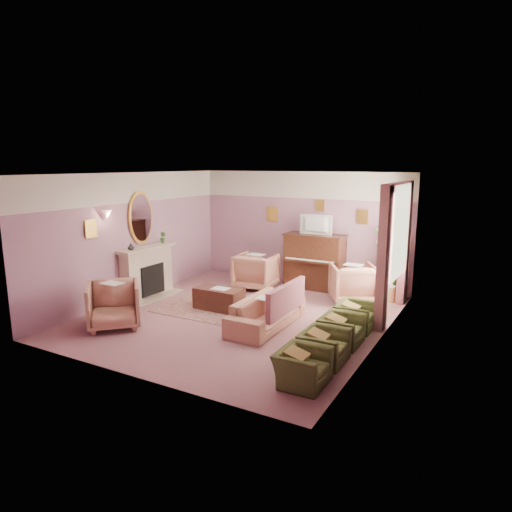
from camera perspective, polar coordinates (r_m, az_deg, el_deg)
The scene contains 48 objects.
floor at distance 9.18m, azimuth -2.01°, elevation -7.51°, with size 5.50×6.00×0.01m, color #8E5A62.
ceiling at distance 8.69m, azimuth -2.14°, elevation 10.24°, with size 5.50×6.00×0.01m, color white.
wall_back at distance 11.47m, azimuth 5.68°, elevation 3.47°, with size 5.50×0.02×2.80m, color slate.
wall_front at distance 6.50m, azimuth -15.84°, elevation -3.08°, with size 5.50×0.02×2.80m, color slate.
wall_left at distance 10.49m, azimuth -15.07°, elevation 2.39°, with size 0.02×6.00×2.80m, color slate.
wall_right at distance 7.80m, azimuth 15.52°, elevation -0.68°, with size 0.02×6.00×2.80m, color slate.
picture_rail_band at distance 11.36m, azimuth 5.77°, elevation 8.84°, with size 5.50×0.01×0.65m, color beige.
stripe_panel at distance 9.11m, azimuth 17.26°, elevation -1.15°, with size 0.01×3.00×2.15m, color beige.
fireplace_surround at distance 10.69m, azimuth -13.47°, elevation -2.02°, with size 0.30×1.40×1.10m, color tan.
fireplace_inset at distance 10.66m, azimuth -13.04°, elevation -2.87°, with size 0.18×0.72×0.68m, color black.
fire_ember at distance 10.68m, azimuth -12.83°, elevation -3.83°, with size 0.06×0.54×0.10m, color red.
mantel_shelf at distance 10.55m, azimuth -13.49°, elevation 0.97°, with size 0.40×1.55×0.07m, color tan.
hearth at distance 10.70m, azimuth -12.54°, elevation -4.95°, with size 0.55×1.50×0.02m, color tan.
mirror_frame at distance 10.55m, azimuth -14.23°, elevation 4.67°, with size 0.04×0.72×1.20m, color gold.
mirror_glass at distance 10.53m, azimuth -14.13°, elevation 4.66°, with size 0.01×0.60×1.06m, color silver.
sconce_shade at distance 9.74m, azimuth -18.16°, elevation 4.98°, with size 0.20×0.20×0.16m, color #FFA18B.
piano at distance 11.12m, azimuth 7.31°, elevation -0.75°, with size 1.40×0.60×1.30m, color #381B10.
piano_keyshelf at distance 10.79m, azimuth 6.63°, elevation -0.73°, with size 1.30×0.12×0.06m, color #381B10.
piano_keys at distance 10.78m, azimuth 6.64°, elevation -0.52°, with size 1.20×0.08×0.02m, color white.
piano_top at distance 11.00m, azimuth 7.40°, elevation 2.61°, with size 1.45×0.65×0.04m, color #381B10.
television at distance 10.91m, azimuth 7.34°, elevation 4.08°, with size 0.80×0.12×0.48m, color black.
print_back_left at distance 11.73m, azimuth 2.03°, elevation 5.27°, with size 0.30×0.03×0.38m, color gold.
print_back_right at distance 10.87m, azimuth 13.18°, elevation 4.80°, with size 0.26×0.03×0.34m, color gold.
print_back_mid at distance 11.18m, azimuth 8.03°, elevation 6.30°, with size 0.22×0.03×0.26m, color gold.
print_left_wall at distance 9.60m, azimuth -19.95°, elevation 3.21°, with size 0.03×0.28×0.36m, color gold.
window_blind at distance 9.25m, azimuth 17.60°, elevation 2.95°, with size 0.03×1.40×1.80m, color beige.
curtain_left at distance 8.45m, azimuth 15.64°, elevation -0.47°, with size 0.16×0.34×2.60m, color #9A525E.
curtain_right at distance 10.22m, azimuth 18.07°, elevation 1.41°, with size 0.16×0.34×2.60m, color #9A525E.
pelmet at distance 9.19m, azimuth 17.43°, elevation 8.30°, with size 0.16×2.20×0.16m, color #9A525E.
mantel_plant at distance 10.93m, azimuth -11.56°, elevation 2.31°, with size 0.16×0.16×0.28m, color #356928.
mantel_vase at distance 10.17m, azimuth -15.37°, elevation 1.12°, with size 0.16×0.16×0.16m, color beige.
area_rug at distance 9.65m, azimuth -4.19°, elevation -6.55°, with size 2.50×1.80×0.01m, color #875C55.
coffee_table at distance 9.56m, azimuth -4.66°, elevation -5.36°, with size 1.00×0.50×0.45m, color #422117.
table_paper at distance 9.46m, azimuth -4.43°, elevation -4.07°, with size 0.35×0.28×0.01m, color silver.
sofa at distance 8.49m, azimuth 1.34°, elevation -6.36°, with size 0.64×1.91×0.77m, color tan.
sofa_throw at distance 8.26m, azimuth 3.82°, elevation -5.35°, with size 0.10×1.45×0.53m, color #9A525E.
floral_armchair_left at distance 11.03m, azimuth 0.00°, elevation -1.69°, with size 0.91×0.91×0.95m, color tan.
floral_armchair_right at distance 10.16m, azimuth 12.01°, elevation -3.11°, with size 0.91×0.91×0.95m, color tan.
floral_armchair_front at distance 8.84m, azimuth -17.38°, elevation -5.58°, with size 0.91×0.91×0.95m, color tan.
olive_chair_a at distance 6.44m, azimuth 5.85°, elevation -13.00°, with size 0.53×0.75×0.65m, color #485325.
olive_chair_b at distance 7.14m, azimuth 8.49°, elevation -10.53°, with size 0.53×0.75×0.65m, color #485325.
olive_chair_c at distance 7.87m, azimuth 10.62°, elevation -8.50°, with size 0.53×0.75×0.65m, color #485325.
olive_chair_d at distance 8.61m, azimuth 12.37°, elevation -6.81°, with size 0.53×0.75×0.65m, color #485325.
side_table at distance 10.54m, azimuth 15.91°, elevation -3.46°, with size 0.52×0.52×0.70m, color white.
side_plant_big at distance 10.42m, azimuth 16.06°, elevation -0.69°, with size 0.30×0.30×0.34m, color #356928.
side_plant_small at distance 10.31m, azimuth 16.58°, elevation -1.03°, with size 0.16×0.16×0.28m, color #356928.
palm_pot at distance 10.51m, azimuth 16.18°, elevation -4.53°, with size 0.34×0.34×0.34m, color #B16F46.
palm_plant at distance 10.31m, azimuth 16.45°, elevation 0.23°, with size 0.76×0.76×1.44m, color #356928.
Camera 1 is at (4.48, -7.44, 2.98)m, focal length 32.00 mm.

